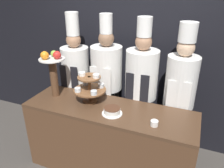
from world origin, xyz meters
name	(u,v)px	position (x,y,z in m)	size (l,w,h in m)	color
wall_back	(134,43)	(0.00, 1.15, 1.40)	(10.00, 0.06, 2.80)	black
buffet_counter	(109,140)	(0.00, 0.29, 0.43)	(1.90, 0.59, 0.87)	brown
tiered_stand	(90,87)	(-0.26, 0.36, 1.05)	(0.37, 0.37, 0.35)	brown
fruit_pedestal	(53,68)	(-0.72, 0.33, 1.22)	(0.29, 0.29, 0.56)	brown
cake_round	(112,111)	(0.08, 0.20, 0.90)	(0.22, 0.22, 0.07)	white
cup_white	(154,123)	(0.53, 0.16, 0.89)	(0.07, 0.07, 0.05)	white
chef_left	(76,76)	(-0.69, 0.77, 0.96)	(0.37, 0.37, 1.80)	black
chef_center_left	(107,80)	(-0.23, 0.77, 0.97)	(0.39, 0.39, 1.80)	#38332D
chef_center_right	(141,86)	(0.23, 0.77, 0.97)	(0.39, 0.39, 1.79)	#28282D
chef_right	(180,92)	(0.69, 0.77, 0.98)	(0.35, 0.35, 1.76)	#28282D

